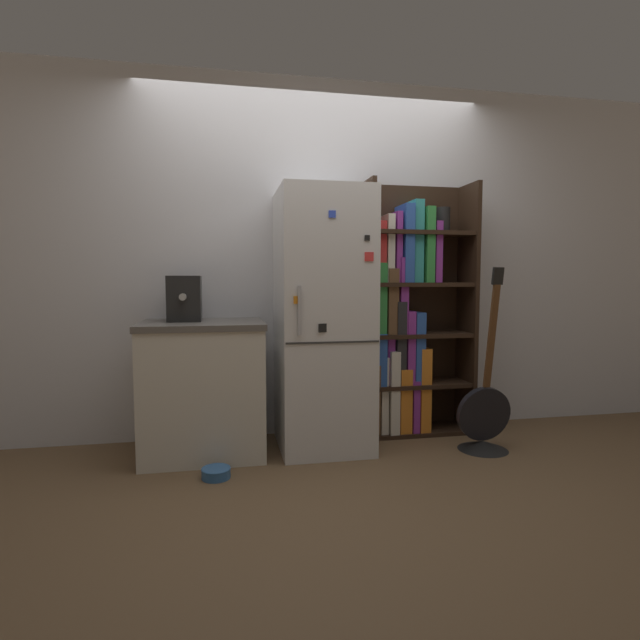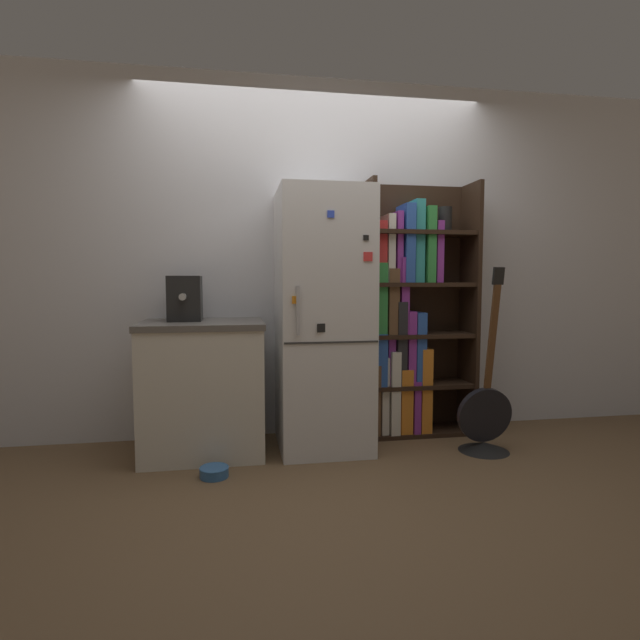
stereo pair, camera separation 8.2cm
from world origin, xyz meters
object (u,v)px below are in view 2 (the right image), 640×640
object	(u,v)px
guitar	(485,426)
pet_bowl	(214,471)
bookshelf	(406,321)
refrigerator	(322,320)
espresso_machine	(185,298)

from	to	relation	value
guitar	pet_bowl	xyz separation A→B (m)	(-1.76, -0.15, -0.14)
bookshelf	guitar	xyz separation A→B (m)	(0.38, -0.48, -0.67)
refrigerator	pet_bowl	size ratio (longest dim) A/B	10.23
refrigerator	espresso_machine	xyz separation A→B (m)	(-0.91, 0.07, 0.15)
bookshelf	espresso_machine	world-z (taller)	bookshelf
guitar	refrigerator	bearing A→B (deg)	164.07
refrigerator	bookshelf	bearing A→B (deg)	15.63
bookshelf	refrigerator	bearing A→B (deg)	-164.37
refrigerator	bookshelf	world-z (taller)	bookshelf
espresso_machine	guitar	world-z (taller)	guitar
refrigerator	pet_bowl	xyz separation A→B (m)	(-0.72, -0.45, -0.84)
bookshelf	guitar	world-z (taller)	bookshelf
espresso_machine	refrigerator	bearing A→B (deg)	-4.57
refrigerator	espresso_machine	size ratio (longest dim) A/B	5.86
espresso_machine	pet_bowl	xyz separation A→B (m)	(0.19, -0.52, -0.99)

